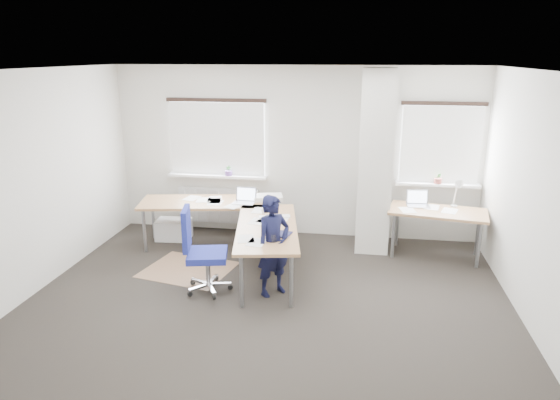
% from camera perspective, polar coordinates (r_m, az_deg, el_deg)
% --- Properties ---
extents(ground, '(6.00, 6.00, 0.00)m').
position_cam_1_polar(ground, '(6.38, -1.40, -11.36)').
color(ground, black).
rests_on(ground, ground).
extents(room_shell, '(6.04, 5.04, 2.82)m').
position_cam_1_polar(room_shell, '(6.19, 0.92, 4.99)').
color(room_shell, silver).
rests_on(room_shell, ground).
extents(floor_mat, '(1.36, 1.22, 0.01)m').
position_cam_1_polar(floor_mat, '(7.32, -10.45, -7.81)').
color(floor_mat, '#936C50').
rests_on(floor_mat, ground).
extents(white_crate, '(0.57, 0.42, 0.33)m').
position_cam_1_polar(white_crate, '(8.48, -12.04, -3.30)').
color(white_crate, white).
rests_on(white_crate, ground).
extents(desk_main, '(2.82, 2.63, 0.96)m').
position_cam_1_polar(desk_main, '(7.36, -4.92, -1.69)').
color(desk_main, olive).
rests_on(desk_main, ground).
extents(desk_side, '(1.50, 0.93, 1.22)m').
position_cam_1_polar(desk_side, '(7.80, 17.58, -1.43)').
color(desk_side, olive).
rests_on(desk_side, ground).
extents(task_chair, '(0.63, 0.61, 1.13)m').
position_cam_1_polar(task_chair, '(6.55, -8.62, -7.71)').
color(task_chair, navy).
rests_on(task_chair, ground).
extents(person, '(0.56, 0.56, 1.31)m').
position_cam_1_polar(person, '(6.28, -0.76, -5.24)').
color(person, black).
rests_on(person, ground).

